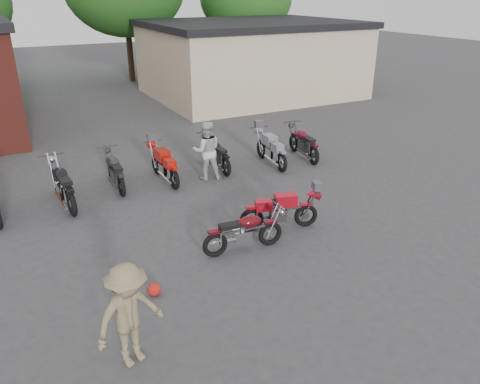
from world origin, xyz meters
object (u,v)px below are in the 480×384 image
row_bike_2 (62,182)px  row_bike_5 (216,152)px  person_light (207,151)px  row_bike_3 (115,169)px  row_bike_6 (271,147)px  row_bike_4 (164,163)px  sportbike (281,208)px  vintage_motorcycle (245,229)px  row_bike_7 (303,141)px  person_tan (129,315)px  helmet (154,289)px

row_bike_2 → row_bike_5: (4.69, 0.58, -0.07)m
person_light → row_bike_3: size_ratio=0.93×
row_bike_3 → row_bike_6: (4.92, -0.42, 0.02)m
row_bike_4 → sportbike: bearing=-163.3°
vintage_motorcycle → row_bike_4: (-0.18, 4.67, 0.04)m
row_bike_7 → sportbike: bearing=147.1°
row_bike_6 → row_bike_7: (1.31, 0.07, 0.00)m
person_light → row_bike_4: person_light is taller
person_tan → row_bike_4: 7.39m
row_bike_6 → sportbike: bearing=156.5°
sportbike → row_bike_7: 5.26m
row_bike_2 → person_light: bearing=-95.3°
helmet → row_bike_5: row_bike_5 is taller
sportbike → row_bike_4: 4.40m
helmet → row_bike_7: row_bike_7 is taller
row_bike_3 → vintage_motorcycle: bearing=-160.2°
vintage_motorcycle → sportbike: 1.34m
helmet → row_bike_6: size_ratio=0.14×
sportbike → row_bike_6: row_bike_6 is taller
vintage_motorcycle → row_bike_7: bearing=49.2°
vintage_motorcycle → helmet: 2.39m
vintage_motorcycle → person_tan: size_ratio=1.05×
helmet → vintage_motorcycle: bearing=15.9°
row_bike_4 → row_bike_2: bearing=94.8°
person_tan → row_bike_3: size_ratio=0.90×
vintage_motorcycle → row_bike_6: 5.55m
person_light → row_bike_2: person_light is taller
sportbike → person_tan: (-4.31, -2.63, 0.33)m
vintage_motorcycle → person_light: person_light is taller
row_bike_3 → row_bike_4: 1.41m
row_bike_3 → person_light: bearing=-101.5°
helmet → row_bike_4: row_bike_4 is taller
vintage_motorcycle → row_bike_3: size_ratio=0.94×
helmet → row_bike_6: row_bike_6 is taller
row_bike_6 → row_bike_5: bearing=79.6°
helmet → person_tan: bearing=-118.7°
row_bike_2 → row_bike_7: (7.73, 0.18, -0.05)m
person_tan → row_bike_6: size_ratio=0.86×
person_tan → vintage_motorcycle: bearing=17.8°
row_bike_2 → row_bike_4: bearing=-87.4°
person_tan → person_light: bearing=40.5°
row_bike_3 → row_bike_4: row_bike_4 is taller
row_bike_5 → row_bike_6: (1.73, -0.47, 0.02)m
helmet → person_tan: person_tan is taller
helmet → row_bike_2: bearing=99.3°
sportbike → row_bike_3: 5.18m
row_bike_2 → row_bike_4: size_ratio=1.11×
person_tan → row_bike_3: person_tan is taller
row_bike_4 → row_bike_7: 4.84m
row_bike_4 → row_bike_6: size_ratio=0.98×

